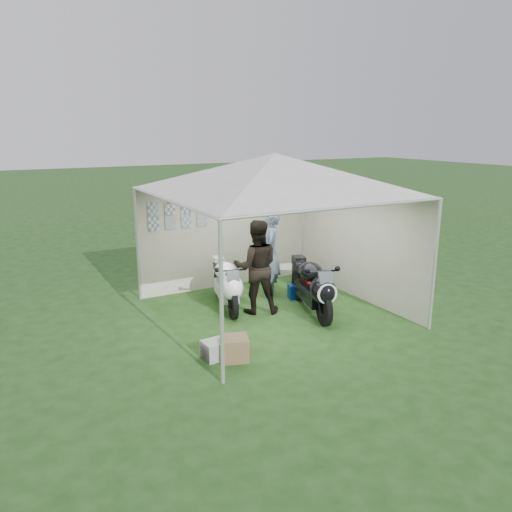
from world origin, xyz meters
The scene contains 10 objects.
ground centered at (0.00, 0.00, 0.00)m, with size 80.00×80.00×0.00m, color #1E4415.
canopy_tent centered at (0.00, 0.03, 2.58)m, with size 5.66×5.66×3.00m.
motorcycle_white centered at (-0.67, 0.64, 0.52)m, with size 0.71×1.85×0.92m.
motorcycle_black centered at (0.64, -0.40, 0.56)m, with size 0.82×1.98×1.00m.
paddock_stand centered at (0.88, 0.49, 0.15)m, with size 0.39×0.24×0.29m, color #0E3FB9.
person_dark_jacket centered at (-0.26, 0.21, 0.90)m, with size 0.87×0.68×1.79m, color black.
person_blue_jacket centered at (0.46, 0.92, 0.91)m, with size 0.67×0.44×1.83m, color slate.
equipment_box centered at (1.51, 1.23, 0.22)m, with size 0.44×0.35×0.44m, color black.
crate_0 centered at (-1.75, -1.24, 0.14)m, with size 0.42×0.32×0.28m, color #B2B7BB.
crate_1 centered at (-1.52, -1.42, 0.18)m, with size 0.40×0.40×0.36m, color olive.
Camera 1 is at (-4.61, -7.71, 3.41)m, focal length 35.00 mm.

